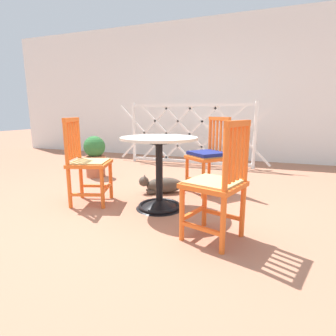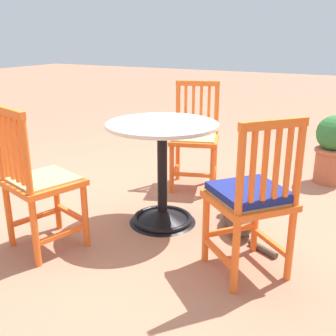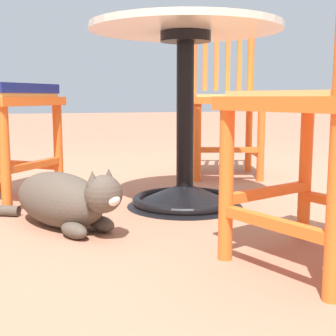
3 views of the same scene
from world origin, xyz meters
The scene contains 7 objects.
ground_plane centered at (0.00, 0.00, 0.00)m, with size 24.00×24.00×0.00m, color #A36B51.
cafe_table centered at (0.10, 0.21, 0.28)m, with size 0.76×0.76×0.73m.
orange_chair_tucked_in centered at (0.43, 0.94, 0.45)m, with size 0.56×0.56×0.91m.
orange_chair_by_planter centered at (-0.69, 0.10, 0.43)m, with size 0.51×0.51×0.91m.
orange_chair_facing_out centered at (0.76, -0.28, 0.43)m, with size 0.50×0.50×0.91m.
tabby_cat centered at (-0.09, 0.71, 0.10)m, with size 0.59×0.53×0.23m.
terracotta_planter centered at (-1.35, 1.16, 0.33)m, with size 0.32×0.32×0.62m.
Camera 2 is at (2.43, 1.49, 1.30)m, focal length 43.22 mm.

